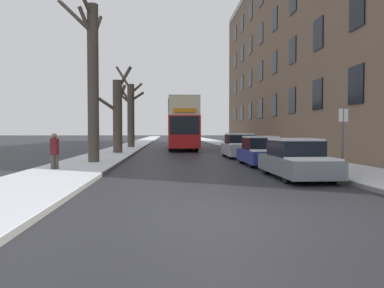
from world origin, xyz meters
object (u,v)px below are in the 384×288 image
(parked_car_1, at_px, (261,152))
(parked_car_2, at_px, (240,147))
(double_decker_bus, at_px, (182,122))
(bare_tree_left_2, at_px, (130,112))
(street_sign_post, at_px, (343,139))
(bare_tree_left_1, at_px, (117,115))
(pedestrian_left_sidewalk, at_px, (54,151))
(bare_tree_left_0, at_px, (92,76))
(parked_car_0, at_px, (296,160))

(parked_car_1, xyz_separation_m, parked_car_2, (0.00, 5.47, 0.05))
(double_decker_bus, bearing_deg, bare_tree_left_2, 157.33)
(bare_tree_left_2, xyz_separation_m, double_decker_bus, (4.98, -2.08, -1.05))
(double_decker_bus, relative_size, parked_car_1, 2.88)
(street_sign_post, bearing_deg, bare_tree_left_1, 122.81)
(double_decker_bus, relative_size, pedestrian_left_sidewalk, 7.16)
(parked_car_1, height_order, pedestrian_left_sidewalk, pedestrian_left_sidewalk)
(bare_tree_left_1, bearing_deg, parked_car_1, -47.78)
(bare_tree_left_0, xyz_separation_m, parked_car_2, (8.35, 4.72, -3.74))
(double_decker_bus, relative_size, street_sign_post, 4.64)
(double_decker_bus, height_order, parked_car_1, double_decker_bus)
(parked_car_1, distance_m, pedestrian_left_sidewalk, 9.58)
(bare_tree_left_0, xyz_separation_m, parked_car_0, (8.35, -5.82, -3.80))
(parked_car_0, height_order, parked_car_2, parked_car_2)
(pedestrian_left_sidewalk, bearing_deg, double_decker_bus, -144.51)
(double_decker_bus, distance_m, parked_car_0, 22.20)
(bare_tree_left_1, height_order, pedestrian_left_sidewalk, bare_tree_left_1)
(pedestrian_left_sidewalk, relative_size, street_sign_post, 0.65)
(bare_tree_left_0, xyz_separation_m, pedestrian_left_sidewalk, (-0.82, -3.51, -3.57))
(parked_car_2, relative_size, pedestrian_left_sidewalk, 2.56)
(bare_tree_left_2, height_order, parked_car_2, bare_tree_left_2)
(bare_tree_left_0, height_order, bare_tree_left_2, bare_tree_left_0)
(bare_tree_left_0, bearing_deg, parked_car_1, -5.18)
(bare_tree_left_1, bearing_deg, bare_tree_left_2, 90.28)
(bare_tree_left_0, height_order, parked_car_2, bare_tree_left_0)
(bare_tree_left_0, relative_size, parked_car_2, 2.27)
(bare_tree_left_0, height_order, parked_car_0, bare_tree_left_0)
(bare_tree_left_0, height_order, pedestrian_left_sidewalk, bare_tree_left_0)
(bare_tree_left_0, relative_size, bare_tree_left_1, 1.46)
(parked_car_0, relative_size, street_sign_post, 1.75)
(bare_tree_left_1, relative_size, parked_car_2, 1.56)
(double_decker_bus, bearing_deg, bare_tree_left_1, -122.42)
(bare_tree_left_1, xyz_separation_m, street_sign_post, (9.57, -14.84, -1.47))
(parked_car_1, height_order, parked_car_2, parked_car_2)
(parked_car_1, relative_size, parked_car_2, 0.97)
(parked_car_1, xyz_separation_m, pedestrian_left_sidewalk, (-9.17, -2.76, 0.22))
(parked_car_1, xyz_separation_m, street_sign_post, (1.37, -5.80, 0.76))
(parked_car_2, bearing_deg, bare_tree_left_0, -150.52)
(parked_car_0, height_order, parked_car_1, parked_car_1)
(parked_car_2, xyz_separation_m, street_sign_post, (1.37, -11.28, 0.71))
(parked_car_2, distance_m, pedestrian_left_sidewalk, 12.32)
(bare_tree_left_2, xyz_separation_m, parked_car_1, (8.25, -18.89, -2.97))
(bare_tree_left_2, bearing_deg, pedestrian_left_sidewalk, -92.44)
(parked_car_2, bearing_deg, bare_tree_left_2, 121.58)
(parked_car_0, height_order, street_sign_post, street_sign_post)
(bare_tree_left_1, relative_size, bare_tree_left_2, 0.77)
(bare_tree_left_0, distance_m, double_decker_bus, 16.94)
(parked_car_0, xyz_separation_m, pedestrian_left_sidewalk, (-9.17, 2.30, 0.23))
(bare_tree_left_2, height_order, pedestrian_left_sidewalk, bare_tree_left_2)
(bare_tree_left_1, relative_size, parked_car_0, 1.47)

